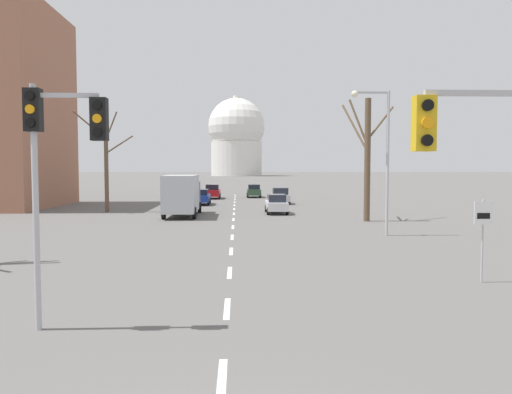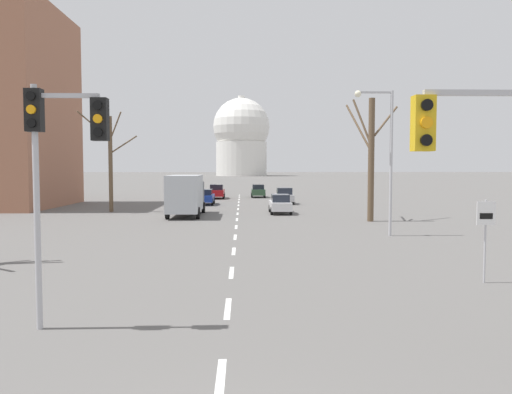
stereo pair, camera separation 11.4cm
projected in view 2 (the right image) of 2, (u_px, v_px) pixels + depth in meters
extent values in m
cube|color=silver|center=(220.00, 381.00, 8.67)|extent=(0.16, 2.00, 0.01)
cube|color=silver|center=(228.00, 308.00, 13.16)|extent=(0.16, 2.00, 0.01)
cube|color=silver|center=(232.00, 272.00, 17.65)|extent=(0.16, 2.00, 0.01)
cube|color=silver|center=(234.00, 251.00, 22.14)|extent=(0.16, 2.00, 0.01)
cube|color=silver|center=(235.00, 237.00, 26.63)|extent=(0.16, 2.00, 0.01)
cube|color=silver|center=(236.00, 227.00, 31.12)|extent=(0.16, 2.00, 0.01)
cube|color=silver|center=(237.00, 219.00, 35.61)|extent=(0.16, 2.00, 0.01)
cube|color=silver|center=(238.00, 214.00, 40.10)|extent=(0.16, 2.00, 0.01)
cube|color=silver|center=(238.00, 209.00, 44.59)|extent=(0.16, 2.00, 0.01)
cube|color=silver|center=(238.00, 205.00, 49.08)|extent=(0.16, 2.00, 0.01)
cube|color=silver|center=(239.00, 202.00, 53.57)|extent=(0.16, 2.00, 0.01)
cube|color=silver|center=(239.00, 199.00, 58.06)|extent=(0.16, 2.00, 0.01)
cube|color=silver|center=(239.00, 197.00, 62.55)|extent=(0.16, 2.00, 0.01)
cube|color=silver|center=(239.00, 195.00, 67.04)|extent=(0.16, 2.00, 0.01)
cube|color=#B2B2B7|center=(489.00, 93.00, 8.64)|extent=(2.28, 0.10, 0.10)
cube|color=gold|center=(423.00, 123.00, 8.64)|extent=(0.36, 0.28, 0.96)
cylinder|color=black|center=(427.00, 105.00, 8.45)|extent=(0.20, 0.06, 0.20)
cylinder|color=orange|center=(427.00, 123.00, 8.47)|extent=(0.20, 0.06, 0.20)
cylinder|color=black|center=(426.00, 140.00, 8.49)|extent=(0.20, 0.06, 0.20)
cylinder|color=#B2B2B7|center=(37.00, 208.00, 11.33)|extent=(0.14, 0.14, 5.58)
cube|color=black|center=(34.00, 110.00, 11.20)|extent=(0.36, 0.28, 0.96)
cylinder|color=black|center=(31.00, 96.00, 11.01)|extent=(0.20, 0.06, 0.20)
cylinder|color=orange|center=(31.00, 109.00, 11.03)|extent=(0.20, 0.06, 0.20)
cylinder|color=black|center=(31.00, 123.00, 11.04)|extent=(0.20, 0.06, 0.20)
cube|color=#B2B2B7|center=(67.00, 96.00, 11.20)|extent=(1.46, 0.10, 0.10)
cube|color=black|center=(100.00, 119.00, 11.25)|extent=(0.36, 0.28, 0.96)
cylinder|color=black|center=(97.00, 105.00, 11.06)|extent=(0.20, 0.06, 0.20)
cylinder|color=orange|center=(98.00, 119.00, 11.08)|extent=(0.20, 0.06, 0.20)
cylinder|color=black|center=(98.00, 132.00, 11.10)|extent=(0.20, 0.06, 0.20)
cylinder|color=#B2B2B7|center=(485.00, 241.00, 16.00)|extent=(0.07, 0.07, 2.69)
cube|color=white|center=(486.00, 213.00, 15.92)|extent=(0.60, 0.03, 0.76)
cube|color=black|center=(486.00, 216.00, 15.91)|extent=(0.42, 0.01, 0.19)
cylinder|color=#B2B2B7|center=(391.00, 164.00, 26.93)|extent=(0.16, 0.16, 7.84)
cube|color=#B2B2B7|center=(375.00, 92.00, 26.68)|extent=(1.84, 0.10, 0.10)
sphere|color=#F2EAC6|center=(358.00, 94.00, 26.66)|extent=(0.36, 0.36, 0.36)
cube|color=#B7B7BC|center=(284.00, 197.00, 51.12)|extent=(1.72, 3.99, 0.66)
cube|color=#1E232D|center=(284.00, 191.00, 50.88)|extent=(1.46, 1.92, 0.68)
cylinder|color=black|center=(275.00, 200.00, 52.35)|extent=(0.18, 0.63, 0.63)
cylinder|color=black|center=(291.00, 200.00, 52.40)|extent=(0.18, 0.63, 0.63)
cylinder|color=black|center=(277.00, 202.00, 49.88)|extent=(0.18, 0.63, 0.63)
cylinder|color=black|center=(293.00, 201.00, 49.92)|extent=(0.18, 0.63, 0.63)
cube|color=silver|center=(280.00, 206.00, 40.37)|extent=(1.61, 4.17, 0.66)
cube|color=#1E232D|center=(280.00, 198.00, 40.13)|extent=(1.37, 2.00, 0.59)
cylinder|color=black|center=(270.00, 208.00, 41.66)|extent=(0.18, 0.61, 0.61)
cylinder|color=black|center=(288.00, 208.00, 41.70)|extent=(0.18, 0.61, 0.61)
cylinder|color=black|center=(272.00, 211.00, 39.08)|extent=(0.18, 0.61, 0.61)
cylinder|color=black|center=(291.00, 211.00, 39.12)|extent=(0.18, 0.61, 0.61)
cube|color=navy|center=(204.00, 198.00, 49.88)|extent=(1.89, 4.40, 0.63)
cube|color=#1E232D|center=(204.00, 192.00, 49.62)|extent=(1.61, 2.11, 0.57)
cylinder|color=black|center=(197.00, 200.00, 51.24)|extent=(0.18, 0.69, 0.69)
cylinder|color=black|center=(214.00, 200.00, 51.28)|extent=(0.18, 0.69, 0.69)
cylinder|color=black|center=(194.00, 202.00, 48.51)|extent=(0.18, 0.69, 0.69)
cylinder|color=black|center=(212.00, 202.00, 48.56)|extent=(0.18, 0.69, 0.69)
cube|color=maroon|center=(217.00, 193.00, 59.70)|extent=(1.76, 4.49, 0.73)
cube|color=#1E232D|center=(217.00, 187.00, 59.44)|extent=(1.50, 2.15, 0.66)
cylinder|color=black|center=(211.00, 195.00, 61.09)|extent=(0.18, 0.67, 0.67)
cylinder|color=black|center=(224.00, 195.00, 61.14)|extent=(0.18, 0.67, 0.67)
cylinder|color=black|center=(209.00, 196.00, 58.31)|extent=(0.18, 0.67, 0.67)
cylinder|color=black|center=(223.00, 196.00, 58.36)|extent=(0.18, 0.67, 0.67)
cube|color=#2D4C33|center=(258.00, 192.00, 62.16)|extent=(1.66, 4.06, 0.71)
cube|color=#1E232D|center=(258.00, 187.00, 61.92)|extent=(1.41, 1.95, 0.59)
cylinder|color=black|center=(252.00, 194.00, 63.42)|extent=(0.18, 0.63, 0.63)
cylinder|color=black|center=(264.00, 194.00, 63.46)|extent=(0.18, 0.63, 0.63)
cylinder|color=black|center=(252.00, 195.00, 60.90)|extent=(0.18, 0.63, 0.63)
cylinder|color=black|center=(265.00, 195.00, 60.95)|extent=(0.18, 0.63, 0.63)
cube|color=#333842|center=(190.00, 195.00, 40.86)|extent=(2.20, 2.00, 2.10)
cube|color=#B2B7BC|center=(185.00, 193.00, 37.25)|extent=(2.30, 5.20, 2.70)
cylinder|color=black|center=(177.00, 207.00, 40.89)|extent=(0.24, 0.88, 0.88)
cylinder|color=black|center=(203.00, 207.00, 40.95)|extent=(0.24, 0.88, 0.88)
cylinder|color=black|center=(167.00, 213.00, 35.87)|extent=(0.24, 0.88, 0.88)
cylinder|color=black|center=(198.00, 213.00, 35.93)|extent=(0.24, 0.88, 0.88)
cylinder|color=brown|center=(111.00, 164.00, 41.61)|extent=(0.34, 0.34, 7.97)
cylinder|color=brown|center=(93.00, 125.00, 40.40)|extent=(1.97, 2.29, 2.07)
cylinder|color=brown|center=(124.00, 145.00, 41.68)|extent=(2.23, 0.44, 1.57)
cylinder|color=brown|center=(105.00, 127.00, 42.44)|extent=(1.24, 2.27, 1.99)
cylinder|color=brown|center=(116.00, 126.00, 40.93)|extent=(1.26, 1.17, 2.21)
cylinder|color=brown|center=(371.00, 160.00, 34.22)|extent=(0.42, 0.42, 8.45)
cylinder|color=brown|center=(362.00, 122.00, 34.67)|extent=(1.13, 1.39, 3.36)
cylinder|color=brown|center=(386.00, 121.00, 35.16)|extent=(2.40, 2.50, 2.39)
cylinder|color=brown|center=(358.00, 126.00, 35.57)|extent=(1.16, 3.16, 3.48)
cylinder|color=silver|center=(241.00, 159.00, 222.98)|extent=(22.62, 22.62, 15.08)
sphere|color=silver|center=(241.00, 126.00, 222.13)|extent=(25.13, 25.13, 25.13)
cylinder|color=silver|center=(241.00, 101.00, 221.46)|extent=(3.02, 3.02, 4.40)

